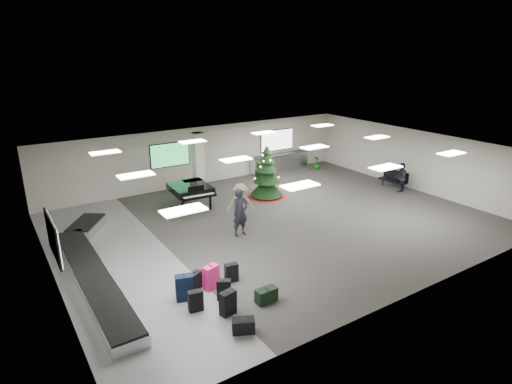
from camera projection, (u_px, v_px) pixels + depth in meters
ground at (276, 223)px, 18.79m from camera, size 18.00×18.00×0.00m
room_envelope at (261, 169)px, 18.38m from camera, size 18.02×14.02×3.21m
baggage_carousel at (91, 266)px, 14.61m from camera, size 2.28×9.71×0.43m
service_counter at (280, 162)px, 26.48m from camera, size 4.05×0.65×1.08m
suitcase_0 at (228, 303)px, 12.22m from camera, size 0.52×0.36×0.75m
suitcase_1 at (224, 290)px, 12.96m from camera, size 0.48×0.42×0.68m
pink_suitcase at (211, 277)px, 13.54m from camera, size 0.56×0.41×0.81m
suitcase_3 at (231, 273)px, 13.97m from camera, size 0.45×0.29×0.65m
navy_suitcase at (185, 288)px, 12.92m from camera, size 0.60×0.44×0.84m
suitcase_5 at (196, 301)px, 12.41m from camera, size 0.46×0.30×0.66m
green_duffel at (266, 295)px, 12.87m from camera, size 0.67×0.34×0.46m
suitcase_8 at (196, 281)px, 13.52m from camera, size 0.46×0.39×0.61m
black_duffel at (243, 326)px, 11.49m from camera, size 0.69×0.57×0.42m
christmas_tree at (267, 178)px, 21.77m from camera, size 2.00×2.00×2.85m
grand_piano at (191, 189)px, 20.32m from camera, size 1.89×2.34×1.28m
bench at (394, 178)px, 23.22m from camera, size 0.62×1.60×1.00m
traveler_a at (240, 212)px, 17.25m from camera, size 0.75×0.53×1.97m
traveler_b at (241, 204)px, 18.43m from camera, size 1.35×1.13×1.82m
traveler_bench at (400, 177)px, 22.61m from camera, size 0.94×0.87×1.56m
potted_plant_left at (259, 170)px, 25.29m from camera, size 0.58×0.54×0.85m
potted_plant_right at (317, 163)px, 26.88m from camera, size 0.53×0.53×0.83m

